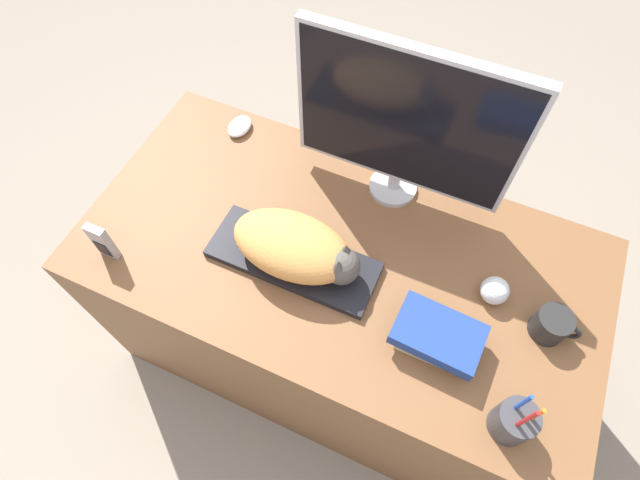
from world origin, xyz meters
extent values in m
plane|color=gray|center=(0.00, 0.00, 0.00)|extent=(12.00, 12.00, 0.00)
cube|color=brown|center=(0.00, 0.38, 0.38)|extent=(1.47, 0.75, 0.76)
cube|color=black|center=(-0.11, 0.30, 0.77)|extent=(0.47, 0.17, 0.02)
ellipsoid|color=#D18C47|center=(-0.11, 0.30, 0.84)|extent=(0.33, 0.19, 0.13)
sphere|color=#4C4742|center=(0.03, 0.30, 0.84)|extent=(0.10, 0.10, 0.10)
cone|color=#4C4742|center=(0.03, 0.27, 0.88)|extent=(0.03, 0.03, 0.04)
cone|color=#4C4742|center=(0.03, 0.32, 0.88)|extent=(0.03, 0.03, 0.04)
cylinder|color=#B7B7BC|center=(0.06, 0.65, 0.76)|extent=(0.14, 0.14, 0.02)
cylinder|color=#B7B7BC|center=(0.06, 0.65, 0.80)|extent=(0.04, 0.04, 0.06)
cube|color=#B7B7BC|center=(0.06, 0.65, 1.04)|extent=(0.60, 0.03, 0.44)
cube|color=black|center=(0.06, 0.64, 1.04)|extent=(0.57, 0.01, 0.41)
ellipsoid|color=silver|center=(-0.48, 0.67, 0.77)|extent=(0.07, 0.10, 0.03)
cylinder|color=black|center=(0.57, 0.38, 0.80)|extent=(0.09, 0.09, 0.08)
torus|color=black|center=(0.61, 0.38, 0.80)|extent=(0.06, 0.01, 0.06)
cylinder|color=#38383D|center=(0.53, 0.11, 0.81)|extent=(0.09, 0.09, 0.10)
cylinder|color=orange|center=(0.55, 0.12, 0.86)|extent=(0.01, 0.01, 0.13)
cylinder|color=#1E47B2|center=(0.52, 0.13, 0.88)|extent=(0.01, 0.01, 0.16)
cylinder|color=#B21E1E|center=(0.53, 0.09, 0.89)|extent=(0.01, 0.01, 0.18)
sphere|color=silver|center=(0.42, 0.42, 0.79)|extent=(0.07, 0.07, 0.07)
cube|color=#99999E|center=(-0.58, 0.11, 0.82)|extent=(0.06, 0.02, 0.13)
cube|color=black|center=(-0.58, 0.10, 0.80)|extent=(0.04, 0.00, 0.06)
cube|color=#C6B284|center=(0.32, 0.24, 0.78)|extent=(0.17, 0.12, 0.04)
cube|color=navy|center=(0.32, 0.23, 0.82)|extent=(0.22, 0.15, 0.04)
camera|label=1|loc=(0.23, -0.27, 1.97)|focal=28.00mm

